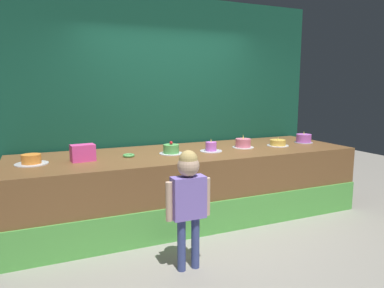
% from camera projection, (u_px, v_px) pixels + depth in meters
% --- Properties ---
extents(ground_plane, '(12.00, 12.00, 0.00)m').
position_uv_depth(ground_plane, '(212.00, 234.00, 4.11)').
color(ground_plane, gray).
extents(stage_platform, '(4.30, 1.35, 0.85)m').
position_uv_depth(stage_platform, '(189.00, 184.00, 4.63)').
color(stage_platform, brown).
rests_on(stage_platform, ground_plane).
extents(curtain_backdrop, '(4.67, 0.08, 2.91)m').
position_uv_depth(curtain_backdrop, '(168.00, 102.00, 5.17)').
color(curtain_backdrop, '#144C38').
rests_on(curtain_backdrop, ground_plane).
extents(child_figure, '(0.43, 0.20, 1.11)m').
position_uv_depth(child_figure, '(188.00, 194.00, 3.22)').
color(child_figure, '#3F4C8C').
rests_on(child_figure, ground_plane).
extents(pink_box, '(0.27, 0.18, 0.19)m').
position_uv_depth(pink_box, '(83.00, 153.00, 3.96)').
color(pink_box, '#F549A4').
rests_on(pink_box, stage_platform).
extents(donut, '(0.14, 0.14, 0.03)m').
position_uv_depth(donut, '(129.00, 155.00, 4.22)').
color(donut, '#59B259').
rests_on(donut, stage_platform).
extents(cake_far_left, '(0.34, 0.34, 0.11)m').
position_uv_depth(cake_far_left, '(31.00, 160.00, 3.81)').
color(cake_far_left, silver).
rests_on(cake_far_left, stage_platform).
extents(cake_left, '(0.29, 0.29, 0.16)m').
position_uv_depth(cake_left, '(171.00, 150.00, 4.40)').
color(cake_left, silver).
rests_on(cake_left, stage_platform).
extents(cake_center_left, '(0.28, 0.28, 0.17)m').
position_uv_depth(cake_center_left, '(211.00, 148.00, 4.57)').
color(cake_center_left, silver).
rests_on(cake_center_left, stage_platform).
extents(cake_center_right, '(0.29, 0.29, 0.18)m').
position_uv_depth(cake_center_right, '(243.00, 144.00, 4.84)').
color(cake_center_right, white).
rests_on(cake_center_right, stage_platform).
extents(cake_right, '(0.30, 0.30, 0.14)m').
position_uv_depth(cake_right, '(278.00, 143.00, 4.99)').
color(cake_right, silver).
rests_on(cake_right, stage_platform).
extents(cake_far_right, '(0.27, 0.27, 0.17)m').
position_uv_depth(cake_far_right, '(304.00, 139.00, 5.27)').
color(cake_far_right, silver).
rests_on(cake_far_right, stage_platform).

